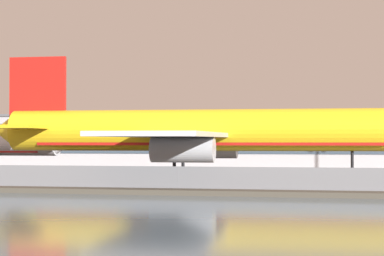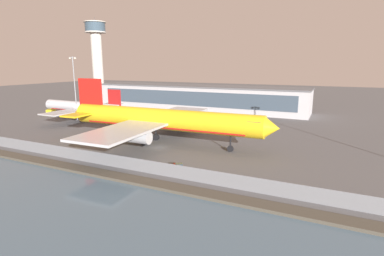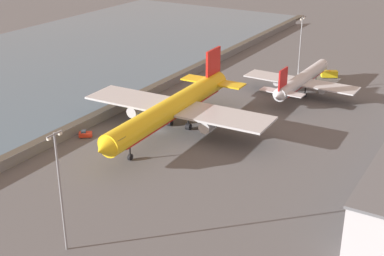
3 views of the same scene
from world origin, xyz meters
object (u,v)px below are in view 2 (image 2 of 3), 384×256
Objects in this scene: apron_light_mast_apron_west at (75,85)px; cargo_jet_yellow at (159,120)px; ops_van at (51,111)px; control_tower at (97,55)px; passenger_jet_silver at (84,107)px; baggage_tug at (179,168)px.

cargo_jet_yellow is at bearing -19.35° from apron_light_mast_apron_west.
cargo_jet_yellow reaches higher than ops_van.
apron_light_mast_apron_west is (26.51, -41.03, -11.96)m from control_tower.
control_tower reaches higher than cargo_jet_yellow.
cargo_jet_yellow is 2.55× the size of apron_light_mast_apron_west.
cargo_jet_yellow is 47.06m from passenger_jet_silver.
control_tower reaches higher than apron_light_mast_apron_west.
ops_van is 44.18m from control_tower.
passenger_jet_silver is 67.39m from baggage_tug.
cargo_jet_yellow is 22.55m from baggage_tug.
baggage_tug is at bearing -30.54° from passenger_jet_silver.
baggage_tug is at bearing -48.89° from cargo_jet_yellow.
baggage_tug is at bearing -25.09° from ops_van.
control_tower is at bearing 101.90° from ops_van.
control_tower is (-28.05, 39.17, 20.16)m from passenger_jet_silver.
cargo_jet_yellow is 48.25m from apron_light_mast_apron_west.
passenger_jet_silver reaches higher than ops_van.
ops_van is at bearing 167.03° from apron_light_mast_apron_west.
apron_light_mast_apron_west is at bearing 160.65° from cargo_jet_yellow.
ops_van is (-63.89, 20.16, -4.95)m from cargo_jet_yellow.
cargo_jet_yellow is at bearing -38.45° from control_tower.
passenger_jet_silver is 52.23m from control_tower.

